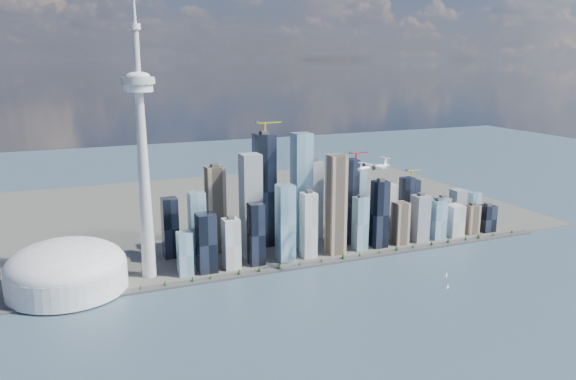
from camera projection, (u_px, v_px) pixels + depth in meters
name	position (u px, v px, depth m)	size (l,w,h in m)	color
ground	(380.00, 319.00, 863.93)	(4000.00, 4000.00, 0.00)	#314A57
seawall	(312.00, 264.00, 1088.06)	(1100.00, 22.00, 4.00)	#383838
land	(240.00, 209.00, 1492.43)	(1400.00, 900.00, 3.00)	#4C4C47
shoreline_trees	(312.00, 261.00, 1086.53)	(960.53, 7.20, 8.80)	#3F2D1E
skyscraper_cluster	(320.00, 211.00, 1170.34)	(736.00, 142.00, 264.65)	black
needle_tower	(142.00, 150.00, 976.09)	(56.00, 56.00, 550.50)	#A9A9A4
dome_stadium	(67.00, 270.00, 958.84)	(200.00, 200.00, 86.00)	silver
airplane	(373.00, 167.00, 1000.88)	(76.26, 67.77, 18.65)	white
sailboat_west	(448.00, 287.00, 979.62)	(6.61, 2.52, 9.12)	silver
sailboat_east	(446.00, 275.00, 1032.59)	(6.64, 2.96, 9.19)	silver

